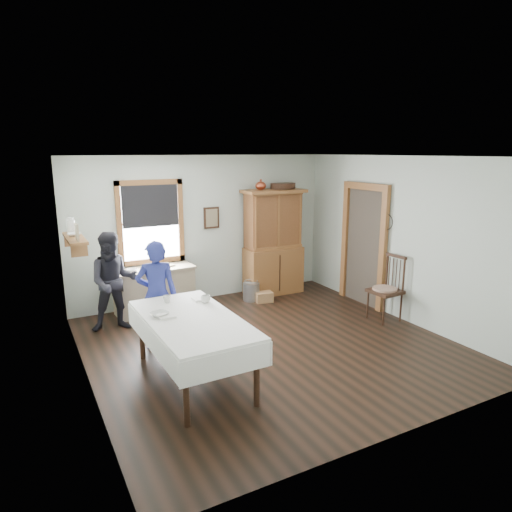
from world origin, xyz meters
name	(u,v)px	position (x,y,z in m)	size (l,w,h in m)	color
room	(270,255)	(0.00, 0.00, 1.35)	(5.01, 5.01, 2.70)	black
window	(151,218)	(-1.00, 2.46, 1.63)	(1.18, 0.07, 1.48)	white
doorway	(364,242)	(2.46, 0.85, 1.16)	(0.09, 1.14, 2.22)	#42392F
wall_shelf	(74,236)	(-2.37, 1.54, 1.57)	(0.24, 1.00, 0.44)	#965D2E
framed_picture	(212,218)	(0.15, 2.46, 1.55)	(0.30, 0.04, 0.40)	#371D13
rug_beater	(387,215)	(2.45, 0.30, 1.72)	(0.27, 0.27, 0.01)	black
work_counter	(155,290)	(-1.07, 2.17, 0.40)	(1.39, 0.53, 0.79)	tan
china_hutch	(273,242)	(1.32, 2.17, 1.03)	(1.20, 0.57, 2.05)	#965D2E
dining_table	(193,349)	(-1.34, -0.47, 0.41)	(1.07, 2.03, 0.81)	white
spindle_chair	(385,288)	(2.20, -0.02, 0.56)	(0.51, 0.51, 1.11)	#371D13
pail	(251,292)	(0.71, 1.95, 0.17)	(0.31, 0.31, 0.33)	gray
wicker_basket	(264,297)	(0.88, 1.75, 0.09)	(0.32, 0.22, 0.19)	tan
woman_blue	(157,299)	(-1.44, 0.69, 0.73)	(0.53, 0.35, 1.45)	navy
figure_dark	(114,285)	(-1.84, 1.67, 0.73)	(0.71, 0.55, 1.45)	black
table_cup_a	(206,299)	(-0.99, -0.02, 0.86)	(0.13, 0.13, 0.10)	silver
table_cup_b	(167,299)	(-1.44, 0.22, 0.86)	(0.10, 0.10, 0.10)	silver
table_bowl	(159,314)	(-1.68, -0.24, 0.84)	(0.23, 0.23, 0.06)	silver
counter_book	(162,266)	(-0.92, 2.21, 0.80)	(0.17, 0.23, 0.02)	#807155
counter_bowl	(132,271)	(-1.47, 2.07, 0.82)	(0.18, 0.18, 0.06)	silver
shelf_bowl	(74,234)	(-2.37, 1.55, 1.60)	(0.22, 0.22, 0.05)	silver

